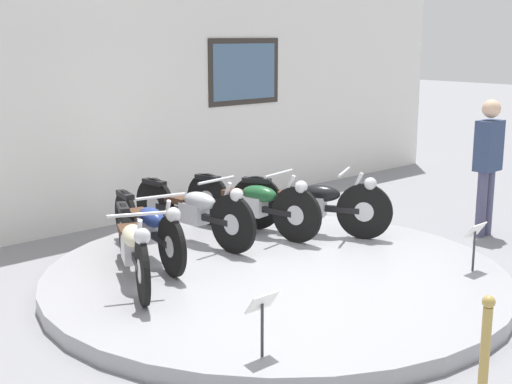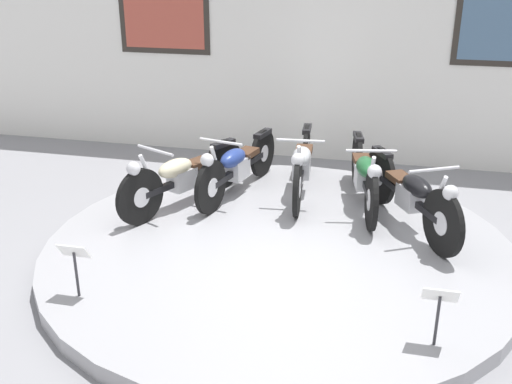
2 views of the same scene
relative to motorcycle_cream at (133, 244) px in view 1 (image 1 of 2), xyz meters
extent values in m
plane|color=gray|center=(1.28, -0.68, -0.54)|extent=(60.00, 60.00, 0.00)
cylinder|color=#99999E|center=(1.28, -0.68, -0.46)|extent=(4.76, 4.76, 0.16)
cube|color=white|center=(1.28, 2.62, 1.27)|extent=(14.00, 0.20, 3.60)
cube|color=#2D2823|center=(3.68, 2.51, 1.45)|extent=(1.40, 0.02, 1.00)
cube|color=slate|center=(3.68, 2.51, 1.45)|extent=(1.24, 0.02, 0.84)
cylinder|color=black|center=(-0.27, -0.57, -0.07)|extent=(0.32, 0.59, 0.63)
cylinder|color=silver|center=(-0.27, -0.57, -0.07)|extent=(0.15, 0.23, 0.22)
cylinder|color=black|center=(0.31, 0.65, -0.07)|extent=(0.32, 0.59, 0.63)
cylinder|color=silver|center=(0.31, 0.65, -0.07)|extent=(0.15, 0.23, 0.22)
cube|color=black|center=(0.02, 0.04, -0.07)|extent=(0.59, 1.15, 0.07)
cube|color=silver|center=(0.00, 0.00, -0.05)|extent=(0.32, 0.37, 0.24)
ellipsoid|color=beige|center=(-0.04, -0.09, 0.11)|extent=(0.40, 0.53, 0.20)
cube|color=#472D1E|center=(0.11, 0.24, 0.07)|extent=(0.32, 0.37, 0.07)
cube|color=black|center=(0.31, 0.65, 0.20)|extent=(0.24, 0.37, 0.06)
cylinder|color=silver|center=(-0.21, -0.44, 0.13)|extent=(0.15, 0.25, 0.54)
cylinder|color=silver|center=(-0.16, -0.34, 0.39)|extent=(0.50, 0.26, 0.03)
sphere|color=silver|center=(-0.29, -0.63, 0.27)|extent=(0.15, 0.15, 0.15)
cylinder|color=black|center=(0.38, -0.12, -0.07)|extent=(0.19, 0.62, 0.62)
cylinder|color=silver|center=(0.38, -0.12, -0.07)|extent=(0.11, 0.23, 0.22)
cylinder|color=black|center=(0.68, 1.20, -0.07)|extent=(0.19, 0.62, 0.62)
cylinder|color=silver|center=(0.68, 1.20, -0.07)|extent=(0.11, 0.23, 0.22)
cube|color=black|center=(0.53, 0.54, -0.07)|extent=(0.34, 1.23, 0.07)
cube|color=silver|center=(0.52, 0.50, -0.05)|extent=(0.27, 0.36, 0.24)
ellipsoid|color=navy|center=(0.50, 0.40, 0.11)|extent=(0.32, 0.52, 0.20)
cube|color=#472D1E|center=(0.58, 0.76, 0.07)|extent=(0.27, 0.36, 0.07)
cube|color=black|center=(0.68, 1.20, 0.19)|extent=(0.18, 0.37, 0.06)
cylinder|color=silver|center=(0.41, 0.03, 0.13)|extent=(0.10, 0.25, 0.54)
cylinder|color=silver|center=(0.44, 0.13, 0.39)|extent=(0.53, 0.15, 0.03)
sphere|color=silver|center=(0.37, -0.18, 0.27)|extent=(0.15, 0.15, 0.15)
cylinder|color=black|center=(1.33, 0.06, -0.05)|extent=(0.11, 0.67, 0.67)
cylinder|color=silver|center=(1.33, 0.06, -0.05)|extent=(0.08, 0.24, 0.23)
cylinder|color=black|center=(1.22, 1.40, -0.05)|extent=(0.11, 0.67, 0.67)
cylinder|color=silver|center=(1.22, 1.40, -0.05)|extent=(0.08, 0.24, 0.23)
cube|color=black|center=(1.28, 0.73, -0.05)|extent=(0.17, 1.24, 0.07)
cube|color=silver|center=(1.28, 0.69, -0.03)|extent=(0.23, 0.34, 0.24)
ellipsoid|color=#B2B5BA|center=(1.29, 0.59, 0.13)|extent=(0.26, 0.50, 0.20)
cube|color=#472D1E|center=(1.26, 0.95, 0.09)|extent=(0.23, 0.34, 0.07)
cube|color=black|center=(1.22, 1.40, 0.24)|extent=(0.13, 0.37, 0.06)
cylinder|color=silver|center=(1.32, 0.20, 0.15)|extent=(0.06, 0.25, 0.54)
cylinder|color=silver|center=(1.31, 0.31, 0.41)|extent=(0.54, 0.08, 0.03)
sphere|color=silver|center=(1.34, 0.00, 0.29)|extent=(0.15, 0.15, 0.15)
cylinder|color=black|center=(2.15, -0.12, -0.05)|extent=(0.18, 0.66, 0.66)
cylinder|color=silver|center=(2.15, -0.12, -0.05)|extent=(0.11, 0.24, 0.23)
cylinder|color=black|center=(1.90, 1.20, -0.05)|extent=(0.18, 0.66, 0.66)
cylinder|color=silver|center=(1.90, 1.20, -0.05)|extent=(0.11, 0.24, 0.23)
cube|color=black|center=(2.03, 0.54, -0.05)|extent=(0.30, 1.23, 0.07)
cube|color=silver|center=(2.03, 0.50, -0.03)|extent=(0.26, 0.35, 0.24)
ellipsoid|color=#1E562D|center=(2.05, 0.40, 0.13)|extent=(0.31, 0.51, 0.20)
cube|color=#472D1E|center=(1.98, 0.76, 0.09)|extent=(0.26, 0.35, 0.07)
cube|color=black|center=(1.90, 1.20, 0.23)|extent=(0.17, 0.37, 0.06)
cylinder|color=silver|center=(2.12, 0.02, 0.15)|extent=(0.09, 0.25, 0.54)
cylinder|color=silver|center=(2.10, 0.13, 0.41)|extent=(0.54, 0.13, 0.03)
sphere|color=silver|center=(2.16, -0.18, 0.29)|extent=(0.15, 0.15, 0.15)
cylinder|color=black|center=(2.86, -0.56, -0.05)|extent=(0.37, 0.61, 0.67)
cylinder|color=silver|center=(2.86, -0.56, -0.05)|extent=(0.17, 0.24, 0.23)
cylinder|color=black|center=(2.21, 0.63, -0.05)|extent=(0.37, 0.61, 0.67)
cylinder|color=silver|center=(2.21, 0.63, -0.05)|extent=(0.17, 0.24, 0.23)
cube|color=black|center=(2.53, 0.04, -0.05)|extent=(0.65, 1.13, 0.07)
cube|color=silver|center=(2.55, 0.00, -0.03)|extent=(0.33, 0.38, 0.24)
ellipsoid|color=black|center=(2.60, -0.08, 0.13)|extent=(0.42, 0.53, 0.20)
cube|color=#472D1E|center=(2.43, 0.23, 0.09)|extent=(0.33, 0.38, 0.07)
cube|color=black|center=(2.21, 0.63, 0.24)|extent=(0.26, 0.36, 0.06)
cylinder|color=silver|center=(2.78, -0.42, 0.15)|extent=(0.16, 0.24, 0.54)
cylinder|color=silver|center=(2.73, -0.33, 0.41)|extent=(0.49, 0.28, 0.03)
sphere|color=silver|center=(2.88, -0.61, 0.29)|extent=(0.15, 0.15, 0.15)
cylinder|color=#333338|center=(-0.20, -2.07, -0.17)|extent=(0.02, 0.02, 0.42)
cube|color=white|center=(-0.20, -2.07, 0.05)|extent=(0.26, 0.11, 0.15)
cylinder|color=#333338|center=(2.75, -2.07, -0.17)|extent=(0.02, 0.02, 0.42)
cube|color=white|center=(2.75, -2.07, 0.05)|extent=(0.26, 0.11, 0.15)
cylinder|color=#4C4C6B|center=(4.45, -1.16, -0.11)|extent=(0.13, 0.13, 0.85)
cylinder|color=#4C4C6B|center=(4.61, -1.16, -0.11)|extent=(0.13, 0.13, 0.85)
cube|color=navy|center=(4.53, -1.16, 0.63)|extent=(0.36, 0.22, 0.64)
sphere|color=beige|center=(4.53, -1.16, 1.10)|extent=(0.23, 0.23, 0.23)
cylinder|color=tan|center=(0.10, -3.72, -0.06)|extent=(0.06, 0.06, 0.95)
sphere|color=tan|center=(0.10, -3.72, 0.45)|extent=(0.08, 0.08, 0.08)
camera|label=1|loc=(-3.60, -5.73, 2.00)|focal=50.00mm
camera|label=2|loc=(2.32, -6.05, 2.39)|focal=42.00mm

